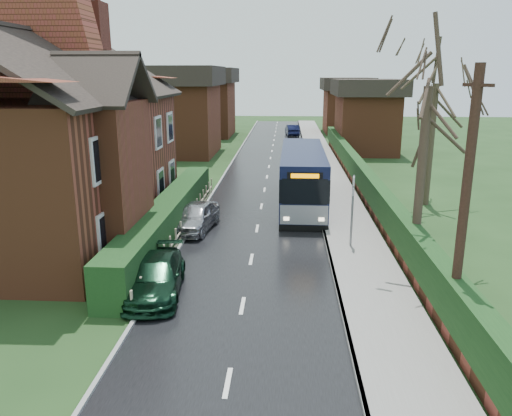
# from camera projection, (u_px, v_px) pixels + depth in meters

# --- Properties ---
(ground) EXTENTS (140.00, 140.00, 0.00)m
(ground) POSITION_uv_depth(u_px,v_px,m) (247.00, 280.00, 17.39)
(ground) COLOR #27471E
(ground) RESTS_ON ground
(road) EXTENTS (6.00, 100.00, 0.02)m
(road) POSITION_uv_depth(u_px,v_px,m) (261.00, 206.00, 27.02)
(road) COLOR black
(road) RESTS_ON ground
(pavement) EXTENTS (2.50, 100.00, 0.14)m
(pavement) POSITION_uv_depth(u_px,v_px,m) (340.00, 207.00, 26.76)
(pavement) COLOR slate
(pavement) RESTS_ON ground
(kerb_right) EXTENTS (0.12, 100.00, 0.14)m
(kerb_right) POSITION_uv_depth(u_px,v_px,m) (318.00, 206.00, 26.83)
(kerb_right) COLOR gray
(kerb_right) RESTS_ON ground
(kerb_left) EXTENTS (0.12, 100.00, 0.10)m
(kerb_left) POSITION_uv_depth(u_px,v_px,m) (206.00, 205.00, 27.19)
(kerb_left) COLOR gray
(kerb_left) RESTS_ON ground
(front_hedge) EXTENTS (1.20, 16.00, 1.60)m
(front_hedge) POSITION_uv_depth(u_px,v_px,m) (169.00, 217.00, 22.22)
(front_hedge) COLOR black
(front_hedge) RESTS_ON ground
(picket_fence) EXTENTS (0.10, 16.00, 0.90)m
(picket_fence) POSITION_uv_depth(u_px,v_px,m) (186.00, 225.00, 22.27)
(picket_fence) COLOR gray
(picket_fence) RESTS_ON ground
(right_wall_hedge) EXTENTS (0.60, 50.00, 1.80)m
(right_wall_hedge) POSITION_uv_depth(u_px,v_px,m) (371.00, 190.00, 26.43)
(right_wall_hedge) COLOR brown
(right_wall_hedge) RESTS_ON ground
(brick_house) EXTENTS (9.30, 14.60, 10.30)m
(brick_house) POSITION_uv_depth(u_px,v_px,m) (52.00, 136.00, 21.35)
(brick_house) COLOR brown
(brick_house) RESTS_ON ground
(bus) EXTENTS (2.40, 9.98, 3.02)m
(bus) POSITION_uv_depth(u_px,v_px,m) (302.00, 178.00, 27.02)
(bus) COLOR black
(bus) RESTS_ON ground
(car_silver) EXTENTS (2.06, 3.98, 1.29)m
(car_silver) POSITION_uv_depth(u_px,v_px,m) (196.00, 217.00, 22.83)
(car_silver) COLOR #A4A4A9
(car_silver) RESTS_ON ground
(car_green) EXTENTS (2.11, 4.31, 1.21)m
(car_green) POSITION_uv_depth(u_px,v_px,m) (155.00, 276.00, 16.20)
(car_green) COLOR black
(car_green) RESTS_ON ground
(car_distant) EXTENTS (1.74, 3.99, 1.28)m
(car_distant) POSITION_uv_depth(u_px,v_px,m) (292.00, 130.00, 57.80)
(car_distant) COLOR black
(car_distant) RESTS_ON ground
(bus_stop_sign) EXTENTS (0.14, 0.47, 3.08)m
(bus_stop_sign) POSITION_uv_depth(u_px,v_px,m) (353.00, 201.00, 20.08)
(bus_stop_sign) COLOR slate
(bus_stop_sign) RESTS_ON ground
(telegraph_pole) EXTENTS (0.47, 0.88, 7.23)m
(telegraph_pole) POSITION_uv_depth(u_px,v_px,m) (464.00, 209.00, 12.61)
(telegraph_pole) COLOR black
(telegraph_pole) RESTS_ON ground
(tree_right_near) EXTENTS (4.35, 4.35, 9.40)m
(tree_right_near) POSITION_uv_depth(u_px,v_px,m) (430.00, 72.00, 16.50)
(tree_right_near) COLOR #35281F
(tree_right_near) RESTS_ON ground
(tree_right_far) EXTENTS (4.80, 4.80, 9.27)m
(tree_right_far) POSITION_uv_depth(u_px,v_px,m) (437.00, 75.00, 25.68)
(tree_right_far) COLOR #362C20
(tree_right_far) RESTS_ON ground
(tree_house_side) EXTENTS (3.96, 3.96, 9.00)m
(tree_house_side) POSITION_uv_depth(u_px,v_px,m) (21.00, 78.00, 28.51)
(tree_house_side) COLOR #3D3124
(tree_house_side) RESTS_ON ground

